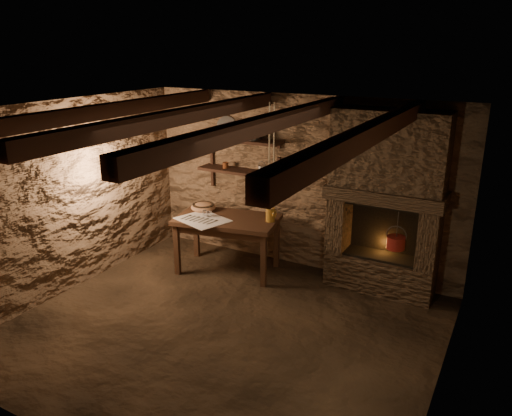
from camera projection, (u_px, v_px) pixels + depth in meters
The scene contains 25 objects.
floor at pixel (223, 329), 5.55m from camera, with size 4.50×4.50×0.00m, color black.
back_wall at pixel (299, 183), 6.84m from camera, with size 4.50×0.04×2.40m, color #4B3423.
front_wall at pixel (68, 316), 3.50m from camera, with size 4.50×0.04×2.40m, color #4B3423.
left_wall at pixel (68, 198), 6.19m from camera, with size 0.04×4.00×2.40m, color #4B3423.
right_wall at pixel (449, 273), 4.15m from camera, with size 0.04×4.00×2.40m, color #4B3423.
ceiling at pixel (218, 111), 4.80m from camera, with size 4.50×4.00×0.04m, color black.
beam_far_left at pixel (104, 111), 5.51m from camera, with size 0.14×3.95×0.16m, color black.
beam_mid_left at pixel (177, 117), 5.05m from camera, with size 0.14×3.95×0.16m, color black.
beam_mid_right at pixel (264, 124), 4.60m from camera, with size 0.14×3.95×0.16m, color black.
beam_far_right at pixel (370, 133), 4.14m from camera, with size 0.14×3.95×0.16m, color black.
shelf_lower at pixel (240, 171), 7.06m from camera, with size 1.25×0.30×0.04m, color black.
shelf_upper at pixel (240, 140), 6.92m from camera, with size 1.25×0.30×0.04m, color black.
hearth at pixel (386, 198), 6.07m from camera, with size 1.43×0.51×2.30m.
work_table at pixel (228, 242), 6.86m from camera, with size 1.49×1.03×0.78m.
linen_cloth at pixel (203, 220), 6.66m from camera, with size 0.65×0.52×0.01m, color beige.
pewter_cutlery_row at pixel (202, 219), 6.64m from camera, with size 0.54×0.21×0.01m, color gray, non-canonical shape.
drinking_glasses at pixel (209, 214), 6.74m from camera, with size 0.21×0.06×0.08m, color white, non-canonical shape.
stoneware_jug at pixel (270, 208), 6.55m from camera, with size 0.16×0.16×0.42m.
wooden_bowl at pixel (203, 207), 7.04m from camera, with size 0.35×0.35×0.12m, color #A16B46.
iron_stockpot at pixel (252, 133), 6.79m from camera, with size 0.25×0.25×0.19m, color #312F2C.
tin_pan at pixel (226, 126), 7.08m from camera, with size 0.28×0.28×0.04m, color #A2A39D.
small_kettle at pixel (262, 169), 6.88m from camera, with size 0.15×0.11×0.16m, color #A2A39D, non-canonical shape.
rusty_tin at pixel (226, 165), 7.15m from camera, with size 0.08×0.08×0.08m, color #5F2A13.
red_pot at pixel (396, 242), 6.11m from camera, with size 0.29×0.29×0.54m.
hanging_ropes at pixel (272, 153), 5.84m from camera, with size 0.08×0.08×1.20m, color beige, non-canonical shape.
Camera 1 is at (2.64, -4.08, 3.02)m, focal length 35.00 mm.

